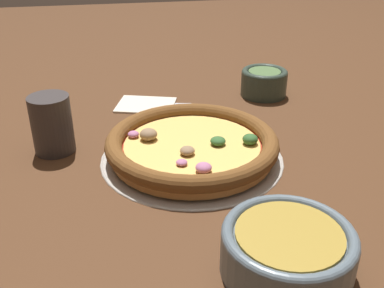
{
  "coord_description": "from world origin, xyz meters",
  "views": [
    {
      "loc": [
        0.13,
        0.67,
        0.39
      ],
      "look_at": [
        0.0,
        0.0,
        0.03
      ],
      "focal_mm": 42.0,
      "sensor_mm": 36.0,
      "label": 1
    }
  ],
  "objects_px": {
    "bowl_far": "(264,81)",
    "fork": "(150,104)",
    "drinking_cup": "(52,124)",
    "pizza_tray": "(192,157)",
    "pizza": "(192,145)",
    "bowl_near": "(288,249)",
    "napkin": "(146,104)"
  },
  "relations": [
    {
      "from": "pizza_tray",
      "to": "bowl_near",
      "type": "bearing_deg",
      "value": 101.43
    },
    {
      "from": "pizza",
      "to": "fork",
      "type": "height_order",
      "value": "pizza"
    },
    {
      "from": "bowl_near",
      "to": "drinking_cup",
      "type": "bearing_deg",
      "value": -51.03
    },
    {
      "from": "napkin",
      "to": "pizza",
      "type": "bearing_deg",
      "value": 102.55
    },
    {
      "from": "pizza",
      "to": "bowl_far",
      "type": "height_order",
      "value": "bowl_far"
    },
    {
      "from": "napkin",
      "to": "fork",
      "type": "distance_m",
      "value": 0.01
    },
    {
      "from": "bowl_near",
      "to": "napkin",
      "type": "relative_size",
      "value": 1.08
    },
    {
      "from": "bowl_far",
      "to": "fork",
      "type": "xyz_separation_m",
      "value": [
        0.27,
        0.01,
        -0.03
      ]
    },
    {
      "from": "drinking_cup",
      "to": "pizza_tray",
      "type": "bearing_deg",
      "value": 162.69
    },
    {
      "from": "pizza_tray",
      "to": "pizza",
      "type": "distance_m",
      "value": 0.02
    },
    {
      "from": "pizza_tray",
      "to": "drinking_cup",
      "type": "relative_size",
      "value": 3.06
    },
    {
      "from": "pizza",
      "to": "bowl_far",
      "type": "relative_size",
      "value": 2.83
    },
    {
      "from": "pizza",
      "to": "napkin",
      "type": "relative_size",
      "value": 2.03
    },
    {
      "from": "bowl_far",
      "to": "fork",
      "type": "bearing_deg",
      "value": 1.6
    },
    {
      "from": "bowl_near",
      "to": "bowl_far",
      "type": "xyz_separation_m",
      "value": [
        -0.16,
        -0.56,
        0.0
      ]
    },
    {
      "from": "bowl_far",
      "to": "fork",
      "type": "height_order",
      "value": "bowl_far"
    },
    {
      "from": "pizza_tray",
      "to": "drinking_cup",
      "type": "xyz_separation_m",
      "value": [
        0.24,
        -0.07,
        0.05
      ]
    },
    {
      "from": "pizza_tray",
      "to": "pizza",
      "type": "xyz_separation_m",
      "value": [
        0.0,
        0.0,
        0.02
      ]
    },
    {
      "from": "pizza_tray",
      "to": "bowl_far",
      "type": "xyz_separation_m",
      "value": [
        -0.22,
        -0.27,
        0.03
      ]
    },
    {
      "from": "pizza_tray",
      "to": "bowl_far",
      "type": "bearing_deg",
      "value": -129.73
    },
    {
      "from": "pizza_tray",
      "to": "drinking_cup",
      "type": "height_order",
      "value": "drinking_cup"
    },
    {
      "from": "pizza_tray",
      "to": "napkin",
      "type": "xyz_separation_m",
      "value": [
        0.06,
        -0.25,
        0.0
      ]
    },
    {
      "from": "drinking_cup",
      "to": "fork",
      "type": "distance_m",
      "value": 0.27
    },
    {
      "from": "pizza",
      "to": "napkin",
      "type": "distance_m",
      "value": 0.26
    },
    {
      "from": "bowl_near",
      "to": "napkin",
      "type": "bearing_deg",
      "value": -78.04
    },
    {
      "from": "pizza",
      "to": "fork",
      "type": "xyz_separation_m",
      "value": [
        0.05,
        -0.26,
        -0.02
      ]
    },
    {
      "from": "napkin",
      "to": "fork",
      "type": "xyz_separation_m",
      "value": [
        -0.01,
        -0.01,
        -0.0
      ]
    },
    {
      "from": "bowl_near",
      "to": "fork",
      "type": "relative_size",
      "value": 0.97
    },
    {
      "from": "bowl_far",
      "to": "napkin",
      "type": "xyz_separation_m",
      "value": [
        0.28,
        0.01,
        -0.03
      ]
    },
    {
      "from": "pizza",
      "to": "bowl_near",
      "type": "distance_m",
      "value": 0.3
    },
    {
      "from": "drinking_cup",
      "to": "fork",
      "type": "height_order",
      "value": "drinking_cup"
    },
    {
      "from": "pizza",
      "to": "drinking_cup",
      "type": "relative_size",
      "value": 2.87
    }
  ]
}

